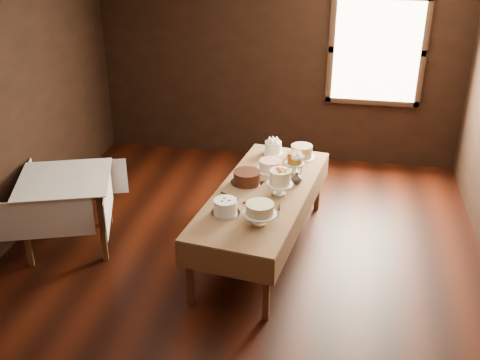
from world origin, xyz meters
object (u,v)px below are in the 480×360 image
(cake_speckled, at_px, (302,152))
(cake_server_e, at_px, (233,198))
(cake_lattice, at_px, (270,166))
(cake_server_a, at_px, (259,202))
(cake_flowers, at_px, (280,183))
(flower_vase, at_px, (297,178))
(cake_meringue, at_px, (273,148))
(cake_server_b, at_px, (279,214))
(side_table, at_px, (65,186))
(cake_swirl, at_px, (225,207))
(cake_cream, at_px, (260,214))
(cake_server_d, at_px, (297,182))
(cake_caramel, at_px, (294,163))
(cake_server_c, at_px, (268,178))
(display_table, at_px, (263,195))
(cake_chocolate, at_px, (247,178))

(cake_speckled, height_order, cake_server_e, cake_speckled)
(cake_lattice, xyz_separation_m, cake_server_a, (-0.01, -0.73, -0.05))
(cake_flowers, distance_m, flower_vase, 0.32)
(cake_server_a, distance_m, flower_vase, 0.58)
(cake_meringue, xyz_separation_m, cake_server_b, (0.25, -1.40, -0.07))
(cake_flowers, height_order, cake_server_a, cake_flowers)
(side_table, bearing_deg, cake_swirl, -8.90)
(cake_meringue, height_order, flower_vase, cake_meringue)
(cake_cream, bearing_deg, flower_vase, 74.28)
(cake_speckled, height_order, cake_server_d, cake_speckled)
(cake_speckled, xyz_separation_m, cake_swirl, (-0.59, -1.44, -0.00))
(cake_cream, distance_m, cake_server_a, 0.43)
(cake_lattice, relative_size, cake_caramel, 1.23)
(cake_flowers, bearing_deg, cake_speckled, 81.93)
(cake_flowers, height_order, cake_server_e, cake_flowers)
(cake_lattice, height_order, cake_server_b, cake_lattice)
(cake_meringue, bearing_deg, cake_server_c, -87.09)
(cake_server_d, height_order, cake_server_e, same)
(display_table, relative_size, cake_server_d, 10.08)
(side_table, relative_size, cake_swirl, 4.20)
(flower_vase, bearing_deg, cake_caramel, 101.49)
(cake_caramel, bearing_deg, cake_lattice, -177.29)
(display_table, height_order, cake_meringue, cake_meringue)
(cake_server_e, xyz_separation_m, flower_vase, (0.60, 0.45, 0.06))
(cake_swirl, xyz_separation_m, flower_vase, (0.60, 0.76, -0.01))
(cake_chocolate, bearing_deg, cake_server_d, 11.28)
(cake_cream, height_order, cake_server_d, cake_cream)
(cake_flowers, relative_size, flower_vase, 2.36)
(side_table, bearing_deg, cake_cream, -10.98)
(cake_caramel, height_order, cake_server_d, cake_caramel)
(cake_flowers, relative_size, cake_server_e, 1.17)
(cake_server_a, bearing_deg, cake_cream, -102.16)
(cake_swirl, bearing_deg, cake_server_c, 70.41)
(cake_cream, height_order, cake_server_a, cake_cream)
(cake_lattice, bearing_deg, cake_meringue, 93.87)
(cake_meringue, distance_m, cake_server_b, 1.43)
(display_table, xyz_separation_m, cake_server_a, (-0.00, -0.24, 0.06))
(side_table, height_order, cake_caramel, cake_caramel)
(display_table, xyz_separation_m, flower_vase, (0.32, 0.24, 0.11))
(cake_meringue, distance_m, cake_server_a, 1.21)
(display_table, height_order, cake_lattice, cake_lattice)
(cake_meringue, height_order, cake_cream, cake_cream)
(cake_server_c, bearing_deg, cake_speckled, -5.83)
(cake_meringue, bearing_deg, display_table, -88.39)
(cake_server_a, height_order, cake_server_c, same)
(display_table, height_order, cake_cream, cake_cream)
(cake_server_d, bearing_deg, cake_flowers, -139.12)
(cake_swirl, xyz_separation_m, cake_server_c, (0.29, 0.81, -0.06))
(cake_swirl, relative_size, cake_server_d, 1.17)
(cake_server_d, bearing_deg, cake_speckled, 68.80)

